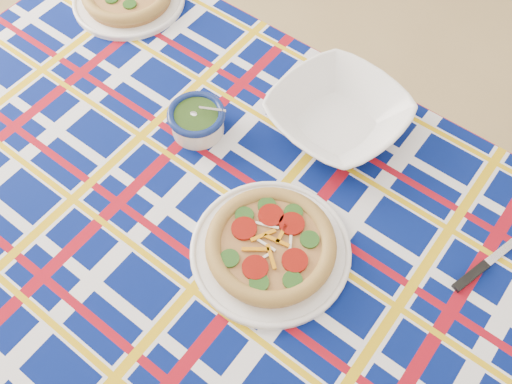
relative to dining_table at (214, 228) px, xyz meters
The scene contains 7 objects.
floor 0.73m from the dining_table, 148.26° to the left, with size 4.00×4.00×0.00m, color #947B4C.
dining_table is the anchor object (origin of this frame).
tablecloth 0.02m from the dining_table, 45.00° to the left, with size 1.63×1.03×0.11m, color #051258, non-canonical shape.
main_focaccia_plate 0.19m from the dining_table, ahead, with size 0.32×0.32×0.06m, color #A7703B, non-canonical shape.
pesto_bowl 0.24m from the dining_table, 130.53° to the left, with size 0.13×0.13×0.08m, color black, non-canonical shape.
serving_bowl 0.37m from the dining_table, 69.54° to the left, with size 0.29×0.29×0.07m, color white.
table_knife 0.59m from the dining_table, 21.55° to the left, with size 0.22×0.02×0.01m, color silver, non-canonical shape.
Camera 1 is at (0.60, -0.60, 1.78)m, focal length 40.00 mm.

